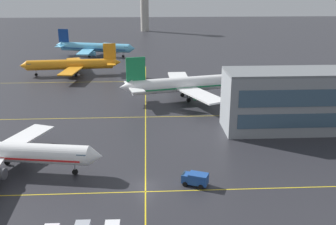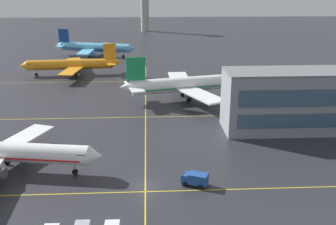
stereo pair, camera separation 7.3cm
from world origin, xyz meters
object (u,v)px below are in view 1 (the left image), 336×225
(airliner_second_row, at_px, (191,84))
(service_truck_red_van, at_px, (195,179))
(airliner_front_gate, at_px, (5,152))
(airliner_far_left_stand, at_px, (94,47))
(airliner_third_row, at_px, (72,65))

(airliner_second_row, distance_m, service_truck_red_van, 48.12)
(airliner_second_row, xyz_separation_m, service_truck_red_van, (-4.55, -47.81, -3.05))
(airliner_front_gate, distance_m, service_truck_red_van, 32.24)
(airliner_second_row, bearing_deg, airliner_far_left_stand, 117.53)
(airliner_front_gate, bearing_deg, airliner_far_left_stand, 89.09)
(airliner_front_gate, xyz_separation_m, service_truck_red_van, (31.46, -6.61, -2.37))
(airliner_front_gate, height_order, airliner_far_left_stand, airliner_far_left_stand)
(airliner_second_row, distance_m, airliner_far_left_stand, 74.25)
(airliner_third_row, bearing_deg, airliner_second_row, -39.49)
(service_truck_red_van, bearing_deg, airliner_far_left_stand, 104.68)
(airliner_far_left_stand, xyz_separation_m, service_truck_red_van, (29.77, -113.65, -2.65))
(airliner_front_gate, relative_size, airliner_far_left_stand, 0.94)
(airliner_front_gate, xyz_separation_m, airliner_second_row, (36.01, 41.20, 0.69))
(airliner_far_left_stand, distance_m, service_truck_red_van, 117.51)
(airliner_front_gate, distance_m, airliner_second_row, 54.72)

